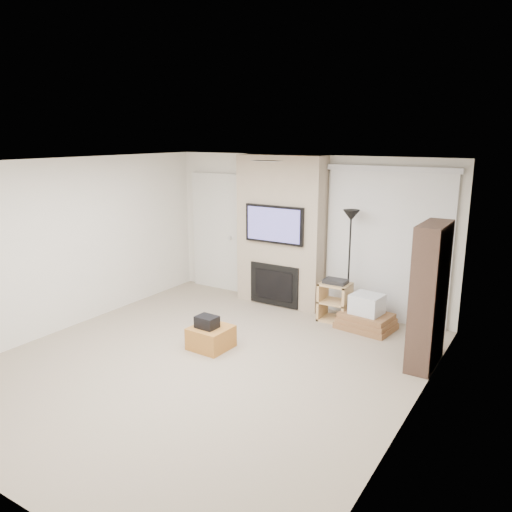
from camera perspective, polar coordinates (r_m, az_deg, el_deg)
The scene contains 15 objects.
floor at distance 6.48m, azimuth -5.74°, elevation -12.10°, with size 5.00×5.50×0.00m, color tan.
ceiling at distance 5.84m, azimuth -6.33°, elevation 10.55°, with size 5.00×5.50×0.00m, color white.
wall_back at distance 8.33m, azimuth 5.65°, elevation 2.81°, with size 5.00×2.50×0.00m, color white.
wall_left at distance 7.80m, azimuth -20.71°, elevation 1.24°, with size 5.50×2.50×0.00m, color white.
wall_right at distance 4.97m, azimuth 17.50°, elevation -5.27°, with size 5.50×2.50×0.00m, color white.
hvac_vent at distance 6.28m, azimuth 1.19°, elevation 10.82°, with size 0.35×0.18×0.01m, color silver.
ottoman at distance 6.84m, azimuth -5.17°, elevation -9.26°, with size 0.50×0.50×0.30m, color #AC6D2D.
black_bag at distance 6.75m, azimuth -5.63°, elevation -7.51°, with size 0.28×0.22×0.16m, color black.
fireplace_wall at distance 8.30m, azimuth 2.84°, elevation 2.74°, with size 1.50×0.47×2.50m.
entry_door at distance 9.25m, azimuth -4.52°, elevation 2.70°, with size 1.02×0.11×2.14m.
vertical_blinds at distance 7.77m, azimuth 14.77°, elevation 1.81°, with size 1.98×0.10×2.37m.
floor_lamp at distance 7.63m, azimuth 10.73°, elevation 2.48°, with size 0.26×0.26×1.73m.
av_stand at distance 7.81m, azimuth 9.00°, elevation -4.88°, with size 0.45×0.38×0.66m.
box_stack at distance 7.62m, azimuth 12.50°, elevation -6.68°, with size 0.86×0.69×0.53m.
bookshelf at distance 6.45m, azimuth 19.17°, elevation -4.34°, with size 0.30×0.80×1.80m.
Camera 1 is at (3.60, -4.59, 2.81)m, focal length 35.00 mm.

